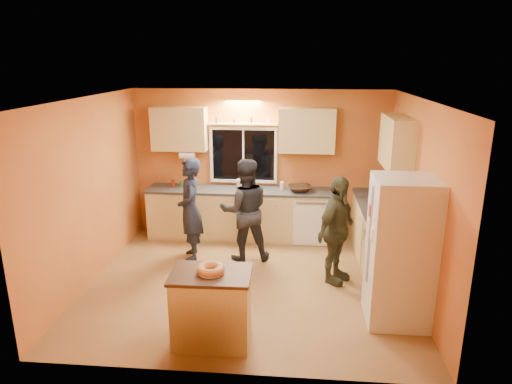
# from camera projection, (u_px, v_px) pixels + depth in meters

# --- Properties ---
(ground) EXTENTS (4.50, 4.50, 0.00)m
(ground) POSITION_uv_depth(u_px,v_px,m) (249.00, 282.00, 6.57)
(ground) COLOR brown
(ground) RESTS_ON ground
(room_shell) EXTENTS (4.54, 4.04, 2.61)m
(room_shell) POSITION_uv_depth(u_px,v_px,m) (260.00, 166.00, 6.50)
(room_shell) COLOR #C27C31
(room_shell) RESTS_ON ground
(back_counter) EXTENTS (4.23, 0.62, 0.90)m
(back_counter) POSITION_uv_depth(u_px,v_px,m) (260.00, 214.00, 8.07)
(back_counter) COLOR tan
(back_counter) RESTS_ON ground
(right_counter) EXTENTS (0.62, 1.84, 0.90)m
(right_counter) POSITION_uv_depth(u_px,v_px,m) (383.00, 244.00, 6.76)
(right_counter) COLOR tan
(right_counter) RESTS_ON ground
(refrigerator) EXTENTS (0.72, 0.70, 1.80)m
(refrigerator) POSITION_uv_depth(u_px,v_px,m) (400.00, 252.00, 5.39)
(refrigerator) COLOR silver
(refrigerator) RESTS_ON ground
(island) EXTENTS (0.89, 0.62, 0.85)m
(island) POSITION_uv_depth(u_px,v_px,m) (212.00, 307.00, 5.09)
(island) COLOR tan
(island) RESTS_ON ground
(bundt_pastry) EXTENTS (0.31, 0.31, 0.09)m
(bundt_pastry) POSITION_uv_depth(u_px,v_px,m) (211.00, 269.00, 4.96)
(bundt_pastry) COLOR #BB7C4C
(bundt_pastry) RESTS_ON island
(person_left) EXTENTS (0.53, 0.68, 1.63)m
(person_left) POSITION_uv_depth(u_px,v_px,m) (190.00, 209.00, 7.16)
(person_left) COLOR black
(person_left) RESTS_ON ground
(person_center) EXTENTS (0.92, 0.78, 1.64)m
(person_center) POSITION_uv_depth(u_px,v_px,m) (245.00, 210.00, 7.12)
(person_center) COLOR black
(person_center) RESTS_ON ground
(person_right) EXTENTS (0.81, 0.97, 1.56)m
(person_right) POSITION_uv_depth(u_px,v_px,m) (336.00, 230.00, 6.39)
(person_right) COLOR #323522
(person_right) RESTS_ON ground
(mixing_bowl) EXTENTS (0.48, 0.48, 0.10)m
(mixing_bowl) POSITION_uv_depth(u_px,v_px,m) (300.00, 188.00, 7.83)
(mixing_bowl) COLOR black
(mixing_bowl) RESTS_ON back_counter
(utensil_crock) EXTENTS (0.14, 0.14, 0.17)m
(utensil_crock) POSITION_uv_depth(u_px,v_px,m) (241.00, 184.00, 7.97)
(utensil_crock) COLOR beige
(utensil_crock) RESTS_ON back_counter
(potted_plant) EXTENTS (0.28, 0.25, 0.28)m
(potted_plant) POSITION_uv_depth(u_px,v_px,m) (398.00, 224.00, 5.89)
(potted_plant) COLOR gray
(potted_plant) RESTS_ON right_counter
(red_box) EXTENTS (0.18, 0.15, 0.07)m
(red_box) POSITION_uv_depth(u_px,v_px,m) (384.00, 210.00, 6.78)
(red_box) COLOR maroon
(red_box) RESTS_ON right_counter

